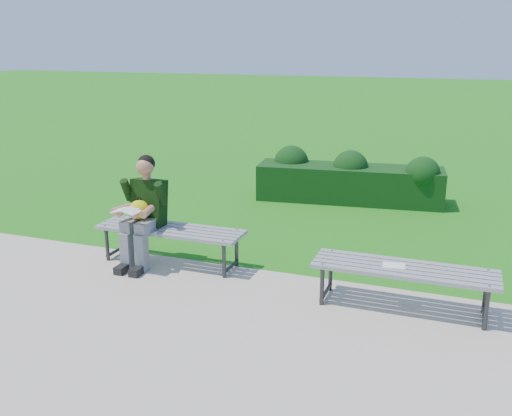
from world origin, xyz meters
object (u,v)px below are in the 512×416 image
object	(u,v)px
hedge	(349,179)
paper_sheet	(394,266)
bench_right	(404,272)
seated_boy	(143,208)
bench_left	(170,232)

from	to	relation	value
hedge	paper_sheet	distance (m)	4.15
bench_right	paper_sheet	xyz separation A→B (m)	(-0.10, -0.00, 0.06)
hedge	seated_boy	bearing A→B (deg)	-114.79
paper_sheet	bench_right	bearing A→B (deg)	0.00
bench_right	seated_boy	world-z (taller)	seated_boy
hedge	bench_right	world-z (taller)	hedge
seated_boy	paper_sheet	bearing A→B (deg)	-3.99
bench_right	paper_sheet	world-z (taller)	bench_right
bench_right	bench_left	bearing A→B (deg)	173.82
seated_boy	paper_sheet	size ratio (longest dim) A/B	5.50
hedge	bench_right	distance (m)	4.18
bench_right	paper_sheet	bearing A→B (deg)	-180.00
bench_left	bench_right	xyz separation A→B (m)	(2.78, -0.30, 0.00)
hedge	bench_right	xyz separation A→B (m)	(1.34, -3.96, 0.03)
bench_left	seated_boy	distance (m)	0.43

